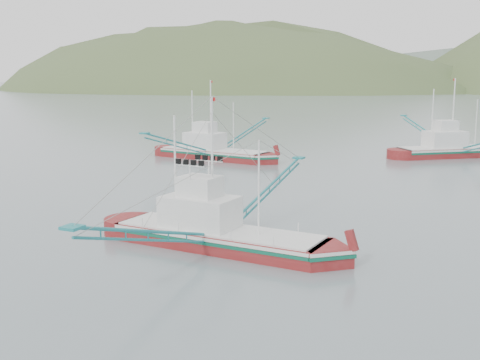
% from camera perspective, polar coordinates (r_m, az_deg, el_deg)
% --- Properties ---
extents(ground, '(1200.00, 1200.00, 0.00)m').
position_cam_1_polar(ground, '(40.76, -3.58, -5.77)').
color(ground, slate).
rests_on(ground, ground).
extents(main_boat, '(14.49, 25.85, 10.47)m').
position_cam_1_polar(main_boat, '(38.91, -2.31, -4.24)').
color(main_boat, maroon).
rests_on(main_boat, ground).
extents(bg_boat_left, '(15.49, 27.25, 11.08)m').
position_cam_1_polar(bg_boat_left, '(79.37, -2.59, 3.23)').
color(bg_boat_left, maroon).
rests_on(bg_boat_left, ground).
extents(bg_boat_far, '(21.79, 24.48, 11.35)m').
position_cam_1_polar(bg_boat_far, '(86.29, 19.66, 3.70)').
color(bg_boat_far, maroon).
rests_on(bg_boat_far, ground).
extents(headland_left, '(448.00, 308.00, 210.00)m').
position_cam_1_polar(headland_left, '(441.83, -1.83, 8.61)').
color(headland_left, '#45582D').
rests_on(headland_left, ground).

